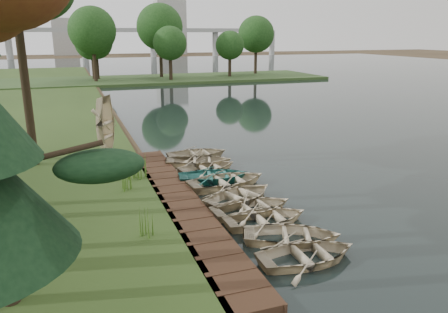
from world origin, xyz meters
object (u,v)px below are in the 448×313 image
object	(u,v)px
rowboat_1	(292,233)
rowboat_2	(266,216)
boardwalk	(180,203)
stored_rowboat	(109,152)
rowboat_0	(308,252)

from	to	relation	value
rowboat_1	rowboat_2	bearing A→B (deg)	27.98
boardwalk	rowboat_1	world-z (taller)	rowboat_1
boardwalk	stored_rowboat	world-z (taller)	stored_rowboat
rowboat_1	rowboat_2	xyz separation A→B (m)	(-0.18, 1.65, -0.01)
rowboat_1	boardwalk	bearing A→B (deg)	52.81
stored_rowboat	rowboat_2	bearing A→B (deg)	-127.26
stored_rowboat	rowboat_1	bearing A→B (deg)	-129.56
rowboat_1	rowboat_0	bearing A→B (deg)	-164.13
boardwalk	rowboat_0	bearing A→B (deg)	-66.05
rowboat_2	rowboat_0	bearing A→B (deg)	179.66
rowboat_0	rowboat_1	xyz separation A→B (m)	(0.14, 1.32, 0.00)
rowboat_0	rowboat_1	world-z (taller)	rowboat_1
rowboat_2	stored_rowboat	bearing A→B (deg)	23.36
rowboat_1	stored_rowboat	world-z (taller)	stored_rowboat
boardwalk	rowboat_2	bearing A→B (deg)	-48.59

